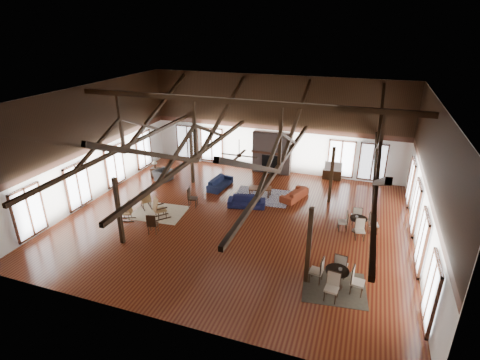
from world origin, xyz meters
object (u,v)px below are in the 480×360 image
(sofa_orange, at_px, (294,194))
(tv_console, at_px, (332,175))
(sofa_navy_left, at_px, (220,183))
(cafe_table_far, at_px, (358,222))
(sofa_navy_front, at_px, (247,202))
(cafe_table_near, at_px, (337,275))
(coffee_table, at_px, (260,189))
(armchair, at_px, (163,175))

(sofa_orange, height_order, tv_console, tv_console)
(sofa_navy_left, relative_size, sofa_orange, 1.02)
(cafe_table_far, bearing_deg, sofa_navy_front, 172.93)
(sofa_navy_left, xyz_separation_m, tv_console, (5.97, 3.42, -0.00))
(cafe_table_near, distance_m, tv_console, 10.33)
(sofa_orange, bearing_deg, tv_console, 174.31)
(sofa_navy_left, distance_m, sofa_orange, 4.36)
(coffee_table, bearing_deg, tv_console, 32.29)
(sofa_navy_front, height_order, coffee_table, sofa_navy_front)
(sofa_navy_front, distance_m, coffee_table, 1.53)
(sofa_orange, height_order, armchair, armchair)
(tv_console, bearing_deg, sofa_navy_front, -125.79)
(armchair, distance_m, tv_console, 10.27)
(sofa_navy_front, distance_m, sofa_orange, 2.79)
(sofa_navy_front, xyz_separation_m, cafe_table_far, (5.58, -0.69, 0.19))
(sofa_navy_front, relative_size, armchair, 1.94)
(coffee_table, bearing_deg, sofa_orange, -6.44)
(sofa_navy_left, distance_m, armchair, 3.68)
(armchair, height_order, cafe_table_near, cafe_table_near)
(cafe_table_far, bearing_deg, sofa_navy_left, 162.25)
(armchair, bearing_deg, sofa_navy_front, -88.75)
(sofa_navy_front, relative_size, cafe_table_near, 0.96)
(sofa_navy_front, relative_size, coffee_table, 1.41)
(sofa_orange, xyz_separation_m, cafe_table_far, (3.43, -2.46, 0.19))
(cafe_table_near, xyz_separation_m, cafe_table_far, (0.53, 4.33, -0.04))
(sofa_navy_front, distance_m, sofa_navy_left, 2.85)
(sofa_orange, bearing_deg, coffee_table, -62.41)
(coffee_table, bearing_deg, armchair, 163.46)
(sofa_navy_front, xyz_separation_m, armchair, (-5.89, 1.69, 0.04))
(sofa_navy_left, xyz_separation_m, cafe_table_near, (7.26, -6.82, 0.23))
(cafe_table_near, bearing_deg, sofa_navy_left, 136.79)
(sofa_orange, xyz_separation_m, cafe_table_near, (2.90, -6.79, 0.24))
(cafe_table_far, bearing_deg, sofa_orange, 144.33)
(sofa_navy_left, height_order, sofa_orange, sofa_navy_left)
(sofa_navy_front, height_order, cafe_table_near, cafe_table_near)
(sofa_navy_front, distance_m, armchair, 6.13)
(sofa_navy_front, xyz_separation_m, tv_console, (3.76, 5.22, -0.00))
(armchair, height_order, tv_console, armchair)
(cafe_table_far, bearing_deg, tv_console, 107.07)
(tv_console, bearing_deg, sofa_orange, -115.00)
(sofa_navy_front, xyz_separation_m, sofa_orange, (2.15, 1.77, -0.00))
(coffee_table, height_order, tv_console, tv_console)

